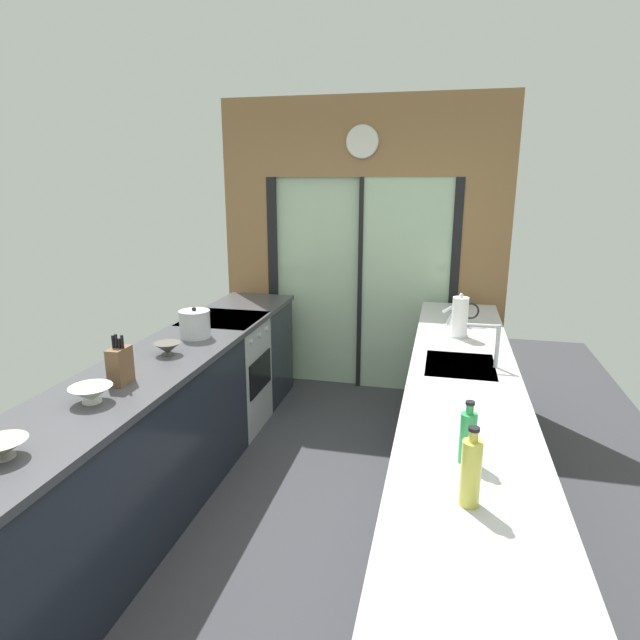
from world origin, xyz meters
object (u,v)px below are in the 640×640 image
Objects in this scene: oven_range at (226,374)px; kettle at (459,311)px; soap_bottle_near at (471,471)px; paper_towel_roll at (460,317)px; mixing_bowl_near at (2,448)px; stock_pot at (195,324)px; soap_bottle_far at (468,437)px; mixing_bowl_mid at (91,394)px; knife_block at (120,365)px; mixing_bowl_far at (168,348)px.

kettle is at bearing 7.38° from oven_range.
paper_towel_roll is (0.00, 2.04, 0.02)m from soap_bottle_near.
mixing_bowl_near is 0.73× the size of kettle.
stock_pot is 2.22m from soap_bottle_far.
soap_bottle_far reaches higher than mixing_bowl_mid.
kettle is (1.80, 0.23, 0.56)m from oven_range.
knife_block is 2.21m from paper_towel_roll.
mixing_bowl_far is 1.96m from paper_towel_roll.
mixing_bowl_mid is at bearing 90.00° from mixing_bowl_near.
kettle is 2.09m from soap_bottle_far.
soap_bottle_far is (1.78, -0.18, 0.06)m from mixing_bowl_mid.
mixing_bowl_mid is 1.84m from soap_bottle_near.
kettle is 0.96× the size of soap_bottle_near.
soap_bottle_far is at bearing -45.90° from oven_range.
paper_towel_roll reaches higher than mixing_bowl_mid.
mixing_bowl_far is at bearing -90.00° from stock_pot.
paper_towel_roll reaches higher than kettle.
knife_block is at bearing 90.00° from mixing_bowl_near.
knife_block is at bearing -90.00° from mixing_bowl_far.
soap_bottle_far is at bearing -27.72° from mixing_bowl_far.
soap_bottle_far is (1.80, -1.86, 0.57)m from oven_range.
mixing_bowl_far is 2.16m from soap_bottle_near.
oven_range is at bearing 90.63° from mixing_bowl_mid.
soap_bottle_near reaches higher than soap_bottle_far.
kettle is 0.88× the size of paper_towel_roll.
oven_range is 1.53m from knife_block.
soap_bottle_far is (0.00, 0.29, -0.01)m from soap_bottle_near.
oven_range is 3.63× the size of soap_bottle_far.
paper_towel_roll is (1.78, 0.81, 0.10)m from mixing_bowl_far.
mixing_bowl_mid is 0.77× the size of kettle.
mixing_bowl_mid reaches higher than mixing_bowl_near.
stock_pot is at bearing 90.00° from mixing_bowl_near.
paper_towel_roll is at bearing 41.46° from mixing_bowl_mid.
stock_pot is 0.85× the size of soap_bottle_far.
oven_range is 3.24× the size of soap_bottle_near.
soap_bottle_far is 0.82× the size of paper_towel_roll.
soap_bottle_far is (-0.00, -2.09, 0.01)m from kettle.
mixing_bowl_near is at bearing -176.97° from soap_bottle_near.
soap_bottle_far is at bearing -90.00° from paper_towel_roll.
stock_pot is 0.79× the size of kettle.
knife_block reaches higher than mixing_bowl_near.
knife_block is at bearing -90.00° from stock_pot.
knife_block reaches higher than oven_range.
stock_pot is at bearing -88.02° from oven_range.
mixing_bowl_near is 1.78m from soap_bottle_near.
paper_towel_roll is at bearing 90.00° from soap_bottle_near.
stock_pot is at bearing 90.00° from mixing_bowl_far.
knife_block is 2.43m from kettle.
stock_pot is at bearing 90.00° from knife_block.
mixing_bowl_far is at bearing 90.00° from mixing_bowl_mid.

